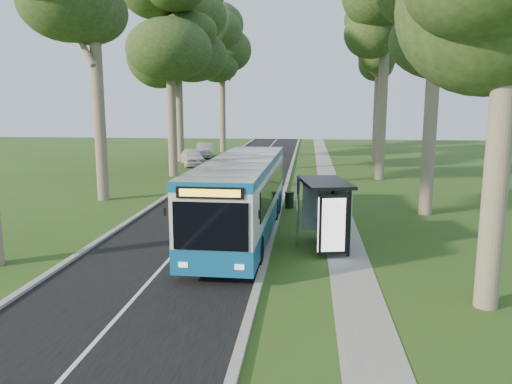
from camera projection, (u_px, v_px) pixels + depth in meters
ground at (271, 242)px, 20.55m from camera, size 120.00×120.00×0.00m
road at (226, 196)px, 30.69m from camera, size 7.00×100.00×0.02m
kerb_east at (283, 196)px, 30.32m from camera, size 0.25×100.00×0.12m
kerb_west at (171, 194)px, 31.05m from camera, size 0.25×100.00×0.12m
centre_line at (226, 195)px, 30.69m from camera, size 0.12×100.00×0.00m
footpath at (333, 198)px, 30.03m from camera, size 1.50×100.00×0.02m
bus at (242, 197)px, 21.12m from camera, size 2.84×12.51×3.30m
bus_stop_sign at (298, 202)px, 19.80m from camera, size 0.11×0.40×2.85m
bus_shelter at (329, 203)px, 18.98m from camera, size 2.24×3.37×2.66m
litter_bin at (289, 200)px, 27.09m from camera, size 0.50×0.50×0.88m
car_white at (192, 157)px, 45.54m from camera, size 3.40×5.00×1.58m
car_silver at (205, 150)px, 52.21m from camera, size 2.21×4.72×1.50m
tree_west_b at (93, 5)px, 27.53m from camera, size 5.20×5.20×14.79m
tree_west_c at (169, 20)px, 37.03m from camera, size 5.20×5.20×15.85m
tree_west_d at (178, 36)px, 47.00m from camera, size 5.20×5.20×16.08m
tree_west_e at (222, 50)px, 56.59m from camera, size 5.20×5.20×15.60m
tree_east_c at (387, 3)px, 35.26m from camera, size 5.20×5.20×17.01m
tree_east_d at (379, 50)px, 47.23m from camera, size 5.20×5.20×14.34m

